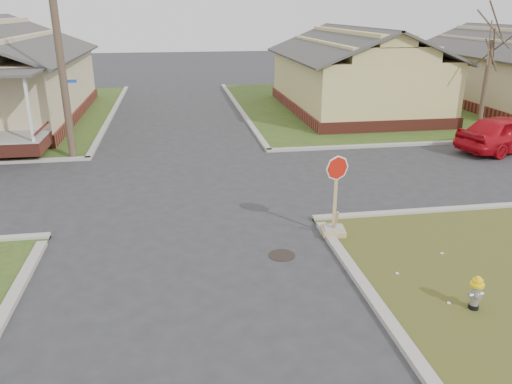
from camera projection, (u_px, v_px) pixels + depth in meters
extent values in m
plane|color=#2D2D30|center=(189.00, 253.00, 12.09)|extent=(120.00, 120.00, 0.00)
cylinder|color=black|center=(282.00, 255.00, 11.96)|extent=(0.64, 0.64, 0.01)
cube|color=maroon|center=(352.00, 105.00, 28.78)|extent=(7.20, 11.20, 0.60)
cube|color=tan|center=(354.00, 77.00, 28.22)|extent=(7.00, 11.00, 2.60)
cube|color=maroon|center=(510.00, 101.00, 30.30)|extent=(7.20, 11.20, 0.60)
cylinder|color=#453227|center=(58.00, 40.00, 18.13)|extent=(0.28, 0.28, 9.00)
cylinder|color=#453227|center=(485.00, 87.00, 22.91)|extent=(0.22, 0.22, 4.20)
cylinder|color=black|center=(473.00, 306.00, 9.75)|extent=(0.20, 0.20, 0.09)
cylinder|color=#A1A2A6|center=(475.00, 295.00, 9.66)|extent=(0.17, 0.17, 0.41)
sphere|color=#A1A2A6|center=(477.00, 286.00, 9.59)|extent=(0.17, 0.17, 0.17)
cylinder|color=yellow|center=(477.00, 284.00, 9.58)|extent=(0.27, 0.27, 0.05)
cylinder|color=yellow|center=(478.00, 282.00, 9.55)|extent=(0.20, 0.20, 0.09)
sphere|color=yellow|center=(478.00, 279.00, 9.54)|extent=(0.13, 0.13, 0.13)
cube|color=tan|center=(333.00, 231.00, 12.98)|extent=(0.59, 0.59, 0.14)
cube|color=#A39E96|center=(333.00, 228.00, 12.95)|extent=(0.47, 0.47, 0.04)
cube|color=tan|center=(335.00, 194.00, 12.63)|extent=(0.09, 0.04, 1.99)
cylinder|color=#B5160C|center=(337.00, 168.00, 12.34)|extent=(0.53, 0.23, 0.57)
cylinder|color=white|center=(337.00, 168.00, 12.36)|extent=(0.60, 0.26, 0.64)
imported|color=red|center=(506.00, 133.00, 20.46)|extent=(4.77, 3.01, 1.51)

